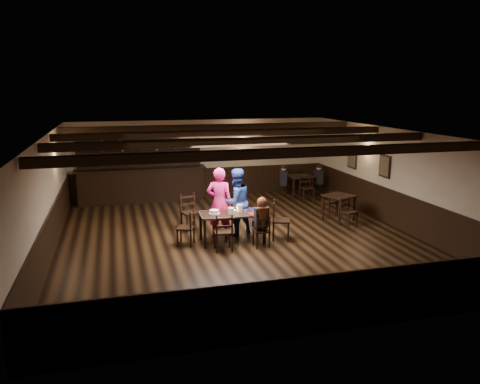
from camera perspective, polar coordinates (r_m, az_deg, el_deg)
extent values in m
plane|color=black|center=(12.12, -0.23, -5.60)|extent=(10.00, 10.00, 0.00)
cube|color=beige|center=(16.58, -4.70, 4.11)|extent=(9.00, 0.02, 2.70)
cube|color=beige|center=(7.23, 10.12, -7.33)|extent=(9.00, 0.02, 2.70)
cube|color=beige|center=(11.49, -22.46, -0.62)|extent=(0.02, 10.00, 2.70)
cube|color=beige|center=(13.62, 18.40, 1.64)|extent=(0.02, 10.00, 2.70)
cube|color=silver|center=(11.56, -0.24, 7.21)|extent=(9.00, 10.00, 0.02)
cube|color=black|center=(16.69, -4.63, 1.21)|extent=(9.00, 0.04, 1.00)
cube|color=black|center=(7.58, 9.77, -13.30)|extent=(9.00, 0.04, 1.00)
cube|color=black|center=(11.70, -21.97, -4.66)|extent=(0.04, 10.00, 1.00)
cube|color=black|center=(13.78, 18.05, -1.83)|extent=(0.04, 10.00, 1.00)
cube|color=black|center=(16.25, -11.34, 5.52)|extent=(0.90, 0.03, 1.00)
cube|color=black|center=(16.23, -11.34, 5.51)|extent=(0.80, 0.02, 0.90)
cube|color=black|center=(13.97, 17.25, 3.03)|extent=(0.03, 0.55, 0.65)
cube|color=#72664C|center=(13.96, 17.18, 3.03)|extent=(0.02, 0.45, 0.55)
cube|color=black|center=(15.59, 13.53, 4.01)|extent=(0.03, 0.55, 0.65)
cube|color=#72664C|center=(15.59, 13.47, 4.01)|extent=(0.02, 0.45, 0.55)
cube|color=black|center=(8.73, 4.86, 4.73)|extent=(8.90, 0.18, 0.18)
cube|color=black|center=(10.62, 1.16, 6.18)|extent=(8.90, 0.18, 0.18)
cube|color=black|center=(12.54, -1.42, 7.17)|extent=(8.90, 0.18, 0.18)
cube|color=black|center=(14.48, -3.32, 7.89)|extent=(8.90, 0.18, 0.18)
cube|color=black|center=(11.28, -4.30, -5.15)|extent=(0.06, 0.06, 0.71)
cube|color=black|center=(11.92, -4.83, -4.17)|extent=(0.06, 0.06, 0.71)
cube|color=black|center=(11.59, 2.99, -4.64)|extent=(0.06, 0.06, 0.71)
cube|color=black|center=(12.22, 2.09, -3.72)|extent=(0.06, 0.06, 0.71)
cube|color=black|center=(11.63, -0.98, -2.65)|extent=(1.63, 0.85, 0.04)
cube|color=#A5A8AD|center=(11.99, -1.38, -2.17)|extent=(1.61, 0.08, 0.05)
cube|color=#A5A8AD|center=(11.26, -0.56, -3.15)|extent=(1.61, 0.08, 0.05)
cube|color=#A5A8AD|center=(11.81, 2.75, -2.41)|extent=(0.05, 0.80, 0.05)
cube|color=#A5A8AD|center=(11.49, -4.82, -2.88)|extent=(0.05, 0.80, 0.05)
cube|color=black|center=(11.36, -1.27, -5.72)|extent=(0.04, 0.04, 0.43)
cube|color=black|center=(11.04, -0.97, -6.27)|extent=(0.04, 0.04, 0.43)
cube|color=black|center=(11.31, -3.09, -5.83)|extent=(0.04, 0.04, 0.43)
cube|color=black|center=(10.99, -2.84, -6.38)|extent=(0.04, 0.04, 0.43)
cube|color=black|center=(11.10, -2.05, -4.89)|extent=(0.45, 0.43, 0.04)
cube|color=black|center=(10.87, -1.92, -4.02)|extent=(0.42, 0.07, 0.45)
cube|color=black|center=(10.88, -1.92, -4.25)|extent=(0.36, 0.05, 0.05)
cube|color=black|center=(10.83, -1.93, -3.33)|extent=(0.36, 0.05, 0.05)
cube|color=black|center=(11.63, 3.10, -5.45)|extent=(0.03, 0.03, 0.38)
cube|color=black|center=(11.36, 3.60, -5.89)|extent=(0.03, 0.03, 0.38)
cube|color=black|center=(11.53, 1.62, -5.59)|extent=(0.03, 0.03, 0.38)
cube|color=black|center=(11.27, 2.09, -6.04)|extent=(0.03, 0.03, 0.38)
cube|color=black|center=(11.38, 2.61, -4.76)|extent=(0.37, 0.36, 0.03)
cube|color=black|center=(11.19, 2.87, -4.02)|extent=(0.37, 0.04, 0.39)
cube|color=black|center=(11.20, 2.87, -4.21)|extent=(0.31, 0.03, 0.04)
cube|color=black|center=(11.16, 2.88, -3.44)|extent=(0.31, 0.03, 0.04)
cube|color=black|center=(11.81, -7.21, -5.14)|extent=(0.04, 0.04, 0.42)
cube|color=black|center=(11.74, -5.64, -5.21)|extent=(0.04, 0.04, 0.42)
cube|color=black|center=(11.49, -7.62, -5.66)|extent=(0.04, 0.04, 0.42)
cube|color=black|center=(11.41, -6.01, -5.74)|extent=(0.04, 0.04, 0.42)
cube|color=black|center=(11.54, -6.65, -4.36)|extent=(0.51, 0.52, 0.04)
cube|color=black|center=(11.44, -5.87, -3.35)|extent=(0.18, 0.39, 0.44)
cube|color=black|center=(11.46, -5.86, -3.56)|extent=(0.15, 0.33, 0.05)
cube|color=black|center=(11.41, -5.88, -2.71)|extent=(0.15, 0.33, 0.05)
cube|color=black|center=(11.80, 5.92, -4.98)|extent=(0.05, 0.05, 0.47)
cube|color=black|center=(11.80, 4.09, -4.94)|extent=(0.05, 0.05, 0.47)
cube|color=black|center=(12.18, 5.91, -4.42)|extent=(0.05, 0.05, 0.47)
cube|color=black|center=(12.18, 4.14, -4.38)|extent=(0.05, 0.05, 0.47)
cube|color=black|center=(11.91, 5.04, -3.48)|extent=(0.58, 0.59, 0.04)
cube|color=black|center=(11.85, 4.15, -2.31)|extent=(0.20, 0.45, 0.50)
cube|color=black|center=(11.86, 4.15, -2.54)|extent=(0.17, 0.38, 0.06)
cube|color=black|center=(11.81, 4.16, -1.61)|extent=(0.17, 0.38, 0.06)
cube|color=black|center=(12.54, -6.45, -3.94)|extent=(0.05, 0.05, 0.47)
cube|color=black|center=(12.86, -7.16, -3.53)|extent=(0.05, 0.05, 0.47)
cube|color=black|center=(12.70, -4.85, -3.69)|extent=(0.05, 0.05, 0.47)
cube|color=black|center=(13.02, -5.58, -3.29)|extent=(0.05, 0.05, 0.47)
cube|color=black|center=(12.71, -6.04, -2.50)|extent=(0.56, 0.55, 0.04)
cube|color=black|center=(12.81, -6.42, -1.25)|extent=(0.45, 0.17, 0.49)
cube|color=black|center=(12.82, -6.42, -1.46)|extent=(0.38, 0.14, 0.05)
cube|color=black|center=(12.78, -6.44, -0.61)|extent=(0.38, 0.14, 0.05)
imported|color=#D62B72|center=(11.97, -2.53, -1.32)|extent=(0.78, 0.65, 1.82)
imported|color=navy|center=(12.17, -0.49, -1.21)|extent=(1.02, 0.90, 1.76)
cube|color=black|center=(11.45, 2.44, -4.00)|extent=(0.31, 0.31, 0.13)
cube|color=black|center=(11.28, 2.63, -3.08)|extent=(0.33, 0.19, 0.46)
cylinder|color=black|center=(11.23, 2.64, -2.03)|extent=(0.10, 0.33, 0.33)
sphere|color=#D8A384|center=(11.19, 2.65, -1.31)|extent=(0.20, 0.20, 0.20)
sphere|color=#361D0C|center=(11.16, 2.69, -1.30)|extent=(0.25, 0.25, 0.25)
cone|color=#361D0C|center=(11.17, 2.82, -3.34)|extent=(0.19, 0.19, 0.58)
cylinder|color=white|center=(11.57, -3.14, -2.58)|extent=(0.28, 0.28, 0.01)
cylinder|color=white|center=(11.56, -3.15, -2.36)|extent=(0.22, 0.22, 0.07)
cylinder|color=silver|center=(11.57, -3.15, -2.45)|extent=(0.24, 0.24, 0.04)
cylinder|color=white|center=(11.53, -1.08, -2.28)|extent=(0.16, 0.16, 0.15)
cylinder|color=white|center=(11.73, -0.06, -1.95)|extent=(0.15, 0.15, 0.18)
cylinder|color=#A5A8AD|center=(11.72, -0.67, -2.32)|extent=(0.05, 0.05, 0.03)
sphere|color=orange|center=(11.72, -0.67, -2.18)|extent=(0.03, 0.03, 0.03)
cylinder|color=silver|center=(11.62, 0.63, -2.33)|extent=(0.03, 0.03, 0.08)
cylinder|color=#A5A8AD|center=(11.62, 1.16, -2.28)|extent=(0.04, 0.04, 0.10)
cylinder|color=silver|center=(11.78, 0.05, -2.07)|extent=(0.06, 0.06, 0.10)
cube|color=maroon|center=(11.61, 1.78, -2.55)|extent=(0.38, 0.34, 0.00)
cube|color=#101050|center=(11.90, 1.49, -2.16)|extent=(0.31, 0.21, 0.00)
cube|color=black|center=(16.13, -11.89, 0.75)|extent=(4.12, 0.60, 1.10)
cube|color=black|center=(16.02, -11.99, 2.77)|extent=(4.32, 0.70, 0.05)
cube|color=black|center=(16.29, -12.04, 2.84)|extent=(4.12, 0.10, 2.20)
cube|color=black|center=(16.15, -12.06, 3.65)|extent=(4.02, 0.22, 0.03)
cube|color=black|center=(16.10, -12.12, 4.88)|extent=(4.02, 0.22, 0.03)
cube|color=black|center=(16.06, -12.17, 6.12)|extent=(4.02, 0.22, 0.03)
cube|color=black|center=(13.82, 12.00, -0.45)|extent=(0.98, 0.98, 0.04)
cube|color=black|center=(13.48, 12.01, -2.43)|extent=(0.05, 0.05, 0.71)
cube|color=black|center=(13.89, 10.11, -1.90)|extent=(0.05, 0.05, 0.71)
cube|color=black|center=(13.94, 13.74, -2.02)|extent=(0.05, 0.05, 0.71)
cube|color=black|center=(14.34, 11.85, -1.52)|extent=(0.05, 0.05, 0.71)
cube|color=black|center=(16.65, 7.24, 1.93)|extent=(0.85, 0.85, 0.04)
cube|color=black|center=(16.28, 6.52, 0.36)|extent=(0.05, 0.05, 0.71)
cube|color=black|center=(16.92, 5.68, 0.84)|extent=(0.05, 0.05, 0.71)
cube|color=black|center=(16.54, 8.77, 0.49)|extent=(0.05, 0.05, 0.71)
cube|color=black|center=(17.17, 7.86, 0.96)|extent=(0.05, 0.05, 0.71)
cube|color=black|center=(16.30, 5.31, 1.72)|extent=(0.29, 0.39, 0.51)
sphere|color=#D8A384|center=(16.24, 5.33, 2.91)|extent=(0.20, 0.20, 0.20)
sphere|color=black|center=(16.23, 5.34, 3.01)|extent=(0.21, 0.21, 0.21)
cube|color=black|center=(16.71, 9.55, 1.84)|extent=(0.22, 0.35, 0.49)
sphere|color=#D8A384|center=(16.65, 9.59, 2.96)|extent=(0.19, 0.19, 0.19)
sphere|color=black|center=(16.64, 9.60, 3.06)|extent=(0.20, 0.20, 0.20)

